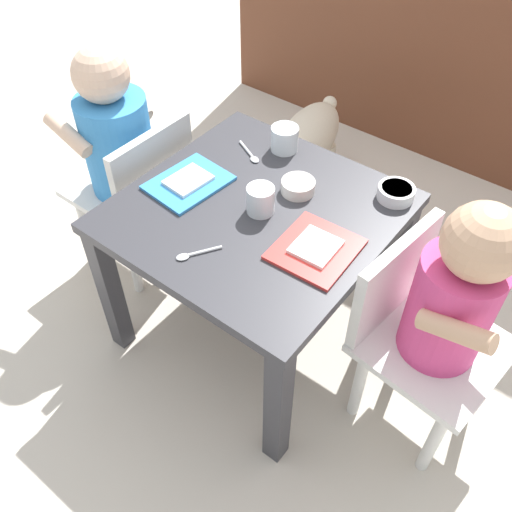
# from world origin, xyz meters

# --- Properties ---
(ground_plane) EXTENTS (7.00, 7.00, 0.00)m
(ground_plane) POSITION_xyz_m (0.00, 0.00, 0.00)
(ground_plane) COLOR beige
(kitchen_cabinet_back) EXTENTS (1.77, 0.37, 1.01)m
(kitchen_cabinet_back) POSITION_xyz_m (0.00, 1.21, 0.50)
(kitchen_cabinet_back) COLOR brown
(kitchen_cabinet_back) RESTS_ON ground
(dining_table) EXTENTS (0.58, 0.58, 0.44)m
(dining_table) POSITION_xyz_m (0.00, 0.00, 0.37)
(dining_table) COLOR #333338
(dining_table) RESTS_ON ground
(seated_child_left) EXTENTS (0.28, 0.28, 0.68)m
(seated_child_left) POSITION_xyz_m (-0.45, -0.00, 0.42)
(seated_child_left) COLOR silver
(seated_child_left) RESTS_ON ground
(seated_child_right) EXTENTS (0.31, 0.31, 0.67)m
(seated_child_right) POSITION_xyz_m (0.45, 0.03, 0.42)
(seated_child_right) COLOR silver
(seated_child_right) RESTS_ON ground
(dog) EXTENTS (0.22, 0.49, 0.32)m
(dog) POSITION_xyz_m (-0.24, 0.55, 0.21)
(dog) COLOR beige
(dog) RESTS_ON ground
(food_tray_left) EXTENTS (0.16, 0.19, 0.02)m
(food_tray_left) POSITION_xyz_m (-0.18, -0.03, 0.45)
(food_tray_left) COLOR #388CD8
(food_tray_left) RESTS_ON dining_table
(food_tray_right) EXTENTS (0.16, 0.18, 0.02)m
(food_tray_right) POSITION_xyz_m (0.18, -0.03, 0.45)
(food_tray_right) COLOR red
(food_tray_right) RESTS_ON dining_table
(water_cup_left) EXTENTS (0.07, 0.07, 0.06)m
(water_cup_left) POSITION_xyz_m (-0.08, 0.22, 0.47)
(water_cup_left) COLOR white
(water_cup_left) RESTS_ON dining_table
(water_cup_right) EXTENTS (0.06, 0.06, 0.06)m
(water_cup_right) POSITION_xyz_m (0.01, 0.00, 0.47)
(water_cup_right) COLOR white
(water_cup_right) RESTS_ON dining_table
(veggie_bowl_far) EXTENTS (0.08, 0.08, 0.03)m
(veggie_bowl_far) POSITION_xyz_m (0.04, 0.11, 0.46)
(veggie_bowl_far) COLOR silver
(veggie_bowl_far) RESTS_ON dining_table
(veggie_bowl_near) EXTENTS (0.08, 0.08, 0.03)m
(veggie_bowl_near) POSITION_xyz_m (0.23, 0.22, 0.46)
(veggie_bowl_near) COLOR white
(veggie_bowl_near) RESTS_ON dining_table
(spoon_by_left_tray) EXTENTS (0.06, 0.09, 0.01)m
(spoon_by_left_tray) POSITION_xyz_m (-0.01, -0.19, 0.44)
(spoon_by_left_tray) COLOR silver
(spoon_by_left_tray) RESTS_ON dining_table
(spoon_by_right_tray) EXTENTS (0.09, 0.06, 0.01)m
(spoon_by_right_tray) POSITION_xyz_m (-0.14, 0.15, 0.44)
(spoon_by_right_tray) COLOR silver
(spoon_by_right_tray) RESTS_ON dining_table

